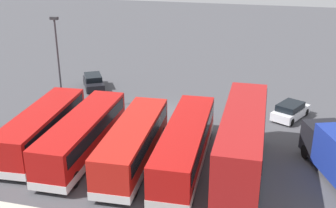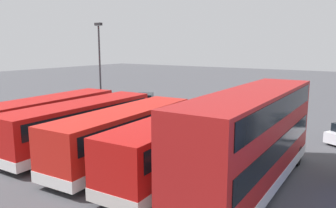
# 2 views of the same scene
# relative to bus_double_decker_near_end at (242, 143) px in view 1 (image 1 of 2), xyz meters

# --- Properties ---
(ground_plane) EXTENTS (140.00, 140.00, 0.00)m
(ground_plane) POSITION_rel_bus_double_decker_near_end_xyz_m (7.37, -9.37, -2.45)
(ground_plane) COLOR #47474C
(bus_double_decker_near_end) EXTENTS (2.77, 11.90, 4.55)m
(bus_double_decker_near_end) POSITION_rel_bus_double_decker_near_end_xyz_m (0.00, 0.00, 0.00)
(bus_double_decker_near_end) COLOR #A51919
(bus_double_decker_near_end) RESTS_ON ground
(bus_single_deck_second) EXTENTS (3.07, 11.95, 2.95)m
(bus_single_deck_second) POSITION_rel_bus_double_decker_near_end_xyz_m (3.83, -0.60, -0.83)
(bus_single_deck_second) COLOR #B71411
(bus_single_deck_second) RESTS_ON ground
(bus_single_deck_third) EXTENTS (3.12, 10.71, 2.95)m
(bus_single_deck_third) POSITION_rel_bus_double_decker_near_end_xyz_m (7.31, 0.10, -0.83)
(bus_single_deck_third) COLOR red
(bus_single_deck_third) RESTS_ON ground
(bus_single_deck_fourth) EXTENTS (2.88, 11.15, 2.95)m
(bus_single_deck_fourth) POSITION_rel_bus_double_decker_near_end_xyz_m (11.20, -0.22, -0.83)
(bus_single_deck_fourth) COLOR #B71411
(bus_single_deck_fourth) RESTS_ON ground
(bus_single_deck_fifth) EXTENTS (3.31, 10.57, 2.95)m
(bus_single_deck_fifth) POSITION_rel_bus_double_decker_near_end_xyz_m (14.60, -0.51, -0.83)
(bus_single_deck_fifth) COLOR #B71411
(bus_single_deck_fifth) RESTS_ON ground
(car_hatchback_silver) EXTENTS (3.59, 4.38, 1.43)m
(car_hatchback_silver) POSITION_rel_bus_double_decker_near_end_xyz_m (16.56, -13.90, -1.75)
(car_hatchback_silver) COLOR black
(car_hatchback_silver) RESTS_ON ground
(car_small_green) EXTENTS (3.44, 4.43, 1.43)m
(car_small_green) POSITION_rel_bus_double_decker_near_end_xyz_m (-3.32, -10.84, -1.75)
(car_small_green) COLOR silver
(car_small_green) RESTS_ON ground
(lamp_post_tall) EXTENTS (0.70, 0.30, 8.47)m
(lamp_post_tall) POSITION_rel_bus_double_decker_near_end_xyz_m (16.87, -7.71, 2.47)
(lamp_post_tall) COLOR #38383D
(lamp_post_tall) RESTS_ON ground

